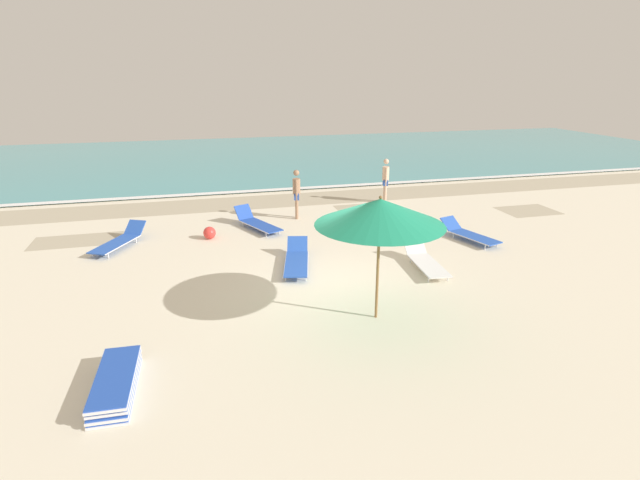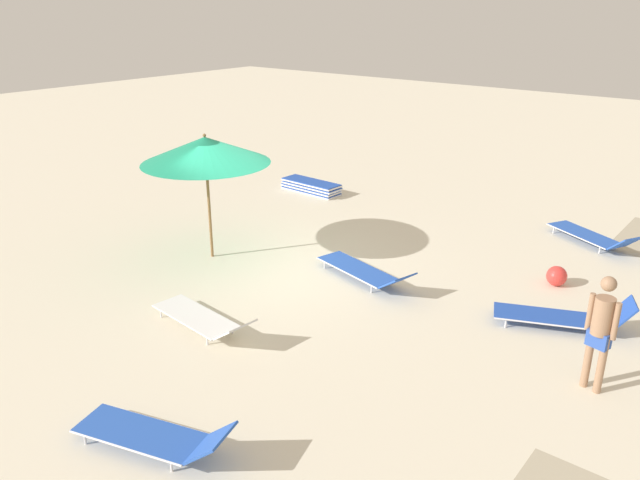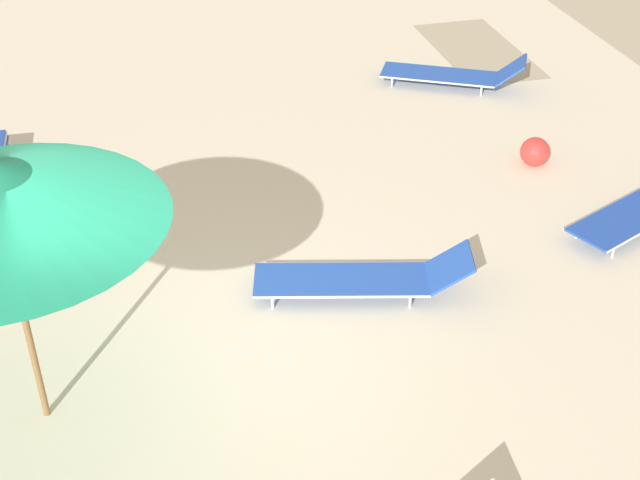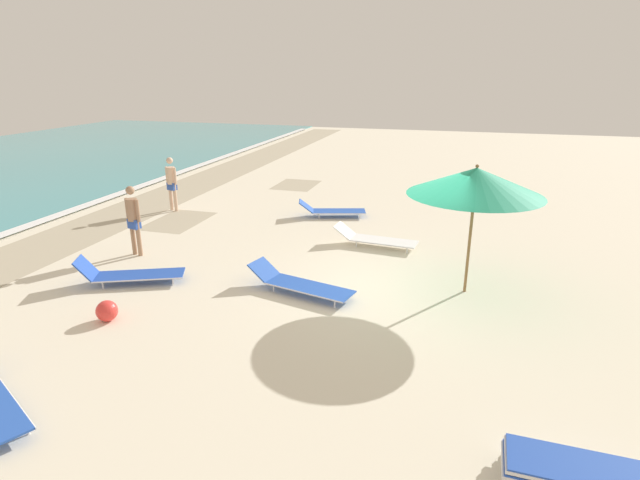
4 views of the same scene
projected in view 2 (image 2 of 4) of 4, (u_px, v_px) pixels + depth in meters
ground_plane at (267, 272)px, 12.97m from camera, size 60.00×60.00×0.16m
beach_umbrella at (205, 150)px, 12.72m from camera, size 2.67×2.67×2.69m
lounger_stack at (311, 187)px, 18.04m from camera, size 0.68×1.90×0.32m
sun_lounger_under_umbrella at (154, 435)px, 7.67m from camera, size 1.17×2.18×0.52m
sun_lounger_beside_umbrella at (365, 271)px, 12.32m from camera, size 1.14×2.40×0.50m
sun_lounger_near_water_left at (593, 236)px, 14.13m from camera, size 1.57×2.24×0.55m
sun_lounger_near_water_right at (203, 319)px, 10.48m from camera, size 0.80×2.23×0.50m
sun_lounger_mid_beach_solo at (564, 316)px, 10.55m from camera, size 1.43×2.26×0.62m
beachgoer_wading_adult at (601, 327)px, 8.59m from camera, size 0.27×0.44×1.76m
beach_ball at (557, 276)px, 12.12m from camera, size 0.40×0.40×0.40m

